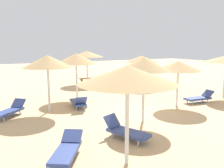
% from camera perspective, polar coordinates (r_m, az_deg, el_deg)
% --- Properties ---
extents(ground_plane, '(80.00, 80.00, 0.00)m').
position_cam_1_polar(ground_plane, '(12.02, 6.98, -7.70)').
color(ground_plane, '#D1B284').
extents(parasol_0, '(2.39, 2.39, 3.01)m').
position_cam_1_polar(parasol_0, '(10.60, 7.88, 4.83)').
color(parasol_0, silver).
rests_on(parasol_0, ground).
extents(parasol_1, '(2.65, 2.65, 2.67)m').
position_cam_1_polar(parasol_1, '(13.91, 16.01, 4.29)').
color(parasol_1, silver).
rests_on(parasol_1, ground).
extents(parasol_3, '(3.09, 3.09, 3.04)m').
position_cam_1_polar(parasol_3, '(21.76, -6.21, 7.33)').
color(parasol_3, silver).
rests_on(parasol_3, ground).
extents(parasol_4, '(2.59, 2.59, 3.04)m').
position_cam_1_polar(parasol_4, '(12.68, -15.59, 5.35)').
color(parasol_4, silver).
rests_on(parasol_4, ground).
extents(parasol_5, '(2.77, 2.77, 3.04)m').
position_cam_1_polar(parasol_5, '(15.43, -8.80, 6.17)').
color(parasol_5, silver).
rests_on(parasol_5, ground).
extents(parasol_6, '(2.87, 2.87, 2.98)m').
position_cam_1_polar(parasol_6, '(6.57, 3.84, 2.23)').
color(parasol_6, silver).
rests_on(parasol_6, ground).
extents(parasol_7, '(2.87, 2.87, 2.69)m').
position_cam_1_polar(parasol_7, '(20.20, 7.21, 6.11)').
color(parasol_7, silver).
rests_on(parasol_7, ground).
extents(lounger_0, '(1.27, 1.95, 0.81)m').
position_cam_1_polar(lounger_0, '(9.02, 3.27, -11.36)').
color(lounger_0, '#33478C').
rests_on(lounger_0, ground).
extents(lounger_1, '(1.94, 0.85, 0.74)m').
position_cam_1_polar(lounger_1, '(15.50, 20.73, -3.15)').
color(lounger_1, '#33478C').
rests_on(lounger_1, ground).
extents(lounger_3, '(1.99, 1.12, 0.71)m').
position_cam_1_polar(lounger_3, '(22.29, -2.22, 1.11)').
color(lounger_3, '#33478C').
rests_on(lounger_3, ground).
extents(lounger_4, '(1.77, 1.79, 0.75)m').
position_cam_1_polar(lounger_4, '(12.76, -23.80, -5.96)').
color(lounger_4, '#33478C').
rests_on(lounger_4, ground).
extents(lounger_5, '(0.89, 1.93, 0.79)m').
position_cam_1_polar(lounger_5, '(13.48, -8.31, -4.43)').
color(lounger_5, '#33478C').
rests_on(lounger_5, ground).
extents(lounger_6, '(1.58, 1.95, 0.65)m').
position_cam_1_polar(lounger_6, '(7.69, -11.00, -15.47)').
color(lounger_6, '#33478C').
rests_on(lounger_6, ground).
extents(bench_0, '(1.53, 0.53, 0.49)m').
position_cam_1_polar(bench_0, '(22.31, -6.11, 1.15)').
color(bench_0, brown).
rests_on(bench_0, ground).
extents(bench_1, '(0.64, 1.55, 0.49)m').
position_cam_1_polar(bench_1, '(26.04, 3.36, 2.37)').
color(bench_1, brown).
rests_on(bench_1, ground).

